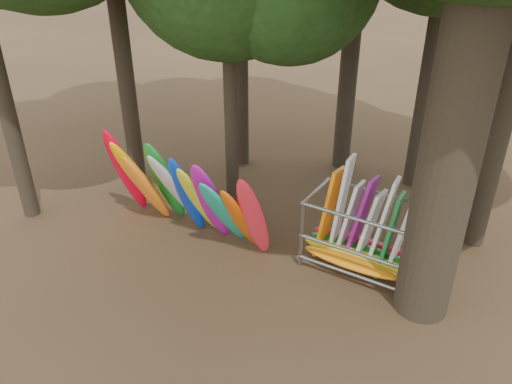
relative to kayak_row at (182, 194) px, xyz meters
The scene contains 3 objects.
ground 2.53m from the kayak_row, 11.58° to the right, with size 120.00×120.00×0.00m, color #47331E.
kayak_row is the anchor object (origin of this frame).
storage_rack 4.93m from the kayak_row, 14.24° to the left, with size 2.98×1.52×2.88m.
Camera 1 is at (5.91, -8.68, 7.91)m, focal length 35.00 mm.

